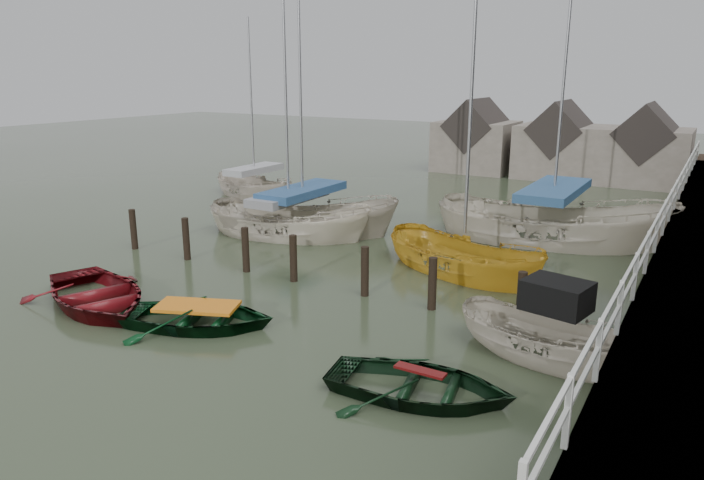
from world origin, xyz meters
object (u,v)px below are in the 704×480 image
Objects in this scene: rowboat_red at (97,306)px; rowboat_dkgreen at (419,396)px; sailboat_b at (303,232)px; sailboat_e at (255,196)px; motorboat at (549,356)px; sailboat_a at (289,234)px; sailboat_c at (463,272)px; rowboat_green at (198,326)px; sailboat_d at (550,240)px.

rowboat_dkgreen is at bearing -68.45° from rowboat_red.
sailboat_b is 7.75m from sailboat_e.
motorboat is 0.36× the size of sailboat_b.
rowboat_red is 0.99× the size of motorboat.
sailboat_a reaches higher than sailboat_c.
sailboat_c reaches higher than rowboat_green.
rowboat_red is at bearing 115.92° from motorboat.
rowboat_red is 0.47× the size of sailboat_e.
sailboat_d reaches higher than rowboat_green.
sailboat_b reaches higher than sailboat_a.
sailboat_c is at bearing 49.83° from motorboat.
rowboat_green is 16.12m from sailboat_e.
sailboat_a is 1.25× the size of sailboat_e.
sailboat_c is (7.19, -0.83, -0.05)m from sailboat_a.
sailboat_b is 1.12× the size of sailboat_c.
rowboat_dkgreen is 3.33m from motorboat.
motorboat is at bearing -54.06° from rowboat_red.
rowboat_dkgreen is at bearing -157.44° from sailboat_b.
sailboat_e is (-14.50, 1.00, 0.01)m from sailboat_d.
sailboat_e is at bearing 11.94° from rowboat_green.
rowboat_green is at bearing 75.85° from rowboat_dkgreen.
sailboat_d reaches higher than sailboat_c.
rowboat_red is 15.34m from sailboat_d.
sailboat_d reaches higher than rowboat_red.
rowboat_red is 0.38× the size of sailboat_a.
sailboat_d is (-2.38, 9.81, -0.04)m from motorboat.
sailboat_b reaches higher than rowboat_green.
sailboat_a is 0.94× the size of sailboat_b.
sailboat_c is (3.98, 7.26, 0.02)m from rowboat_green.
sailboat_a reaches higher than motorboat.
motorboat is at bearing -100.31° from sailboat_e.
sailboat_d is at bearing -88.57° from sailboat_b.
rowboat_green is 0.30× the size of sailboat_b.
sailboat_e is (-6.17, 4.69, 0.00)m from sailboat_b.
sailboat_a is at bearing 108.37° from sailboat_d.
sailboat_d is 1.29× the size of sailboat_e.
sailboat_a is 9.57m from sailboat_d.
sailboat_e is (-13.09, 6.04, 0.04)m from sailboat_c.
sailboat_e is at bearing 30.26° from sailboat_b.
sailboat_c is 1.19× the size of sailboat_e.
rowboat_red is 1.20× the size of rowboat_green.
sailboat_c reaches higher than rowboat_red.
sailboat_b is at bearing -38.99° from sailboat_a.
sailboat_e reaches higher than motorboat.
sailboat_b is 1.03× the size of sailboat_d.
rowboat_red is at bearing 137.96° from sailboat_d.
rowboat_dkgreen is 0.30× the size of sailboat_a.
sailboat_c is at bearing 156.62° from sailboat_d.
rowboat_red is 0.37× the size of sailboat_d.
sailboat_c is (7.24, 7.63, 0.02)m from rowboat_red.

